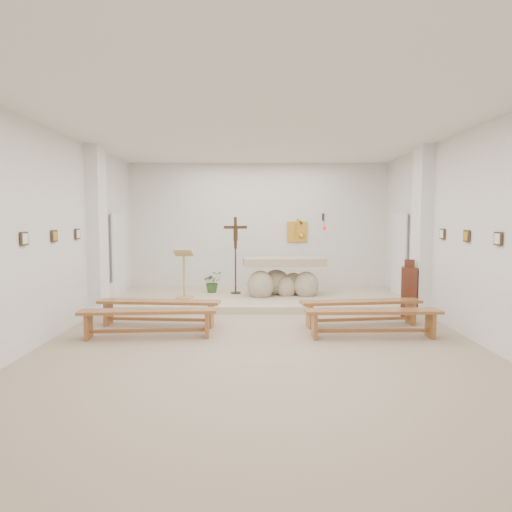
{
  "coord_description": "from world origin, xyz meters",
  "views": [
    {
      "loc": [
        -0.08,
        -7.46,
        2.02
      ],
      "look_at": [
        -0.08,
        1.6,
        1.27
      ],
      "focal_mm": 32.0,
      "sensor_mm": 36.0,
      "label": 1
    }
  ],
  "objects_px": {
    "altar": "(283,279)",
    "bench_right_second": "(373,317)",
    "crucifix_stand": "(236,249)",
    "bench_left_second": "(148,317)",
    "lectern": "(184,274)",
    "bench_left_front": "(159,307)",
    "bench_right_front": "(361,307)",
    "donation_pedestal": "(409,291)"
  },
  "relations": [
    {
      "from": "altar",
      "to": "lectern",
      "type": "xyz_separation_m",
      "value": [
        -2.33,
        -0.43,
        0.19
      ]
    },
    {
      "from": "donation_pedestal",
      "to": "bench_right_front",
      "type": "distance_m",
      "value": 1.53
    },
    {
      "from": "bench_left_front",
      "to": "bench_right_second",
      "type": "distance_m",
      "value": 3.89
    },
    {
      "from": "bench_left_front",
      "to": "bench_right_front",
      "type": "relative_size",
      "value": 1.0
    },
    {
      "from": "bench_right_front",
      "to": "bench_right_second",
      "type": "distance_m",
      "value": 0.87
    },
    {
      "from": "crucifix_stand",
      "to": "bench_left_second",
      "type": "distance_m",
      "value": 4.0
    },
    {
      "from": "crucifix_stand",
      "to": "altar",
      "type": "bearing_deg",
      "value": -21.19
    },
    {
      "from": "altar",
      "to": "donation_pedestal",
      "type": "xyz_separation_m",
      "value": [
        2.52,
        -1.6,
        -0.02
      ]
    },
    {
      "from": "altar",
      "to": "bench_left_front",
      "type": "height_order",
      "value": "altar"
    },
    {
      "from": "bench_left_front",
      "to": "bench_left_second",
      "type": "distance_m",
      "value": 0.87
    },
    {
      "from": "lectern",
      "to": "bench_left_front",
      "type": "xyz_separation_m",
      "value": [
        -0.14,
        -2.1,
        -0.37
      ]
    },
    {
      "from": "bench_left_front",
      "to": "bench_left_second",
      "type": "bearing_deg",
      "value": -85.23
    },
    {
      "from": "bench_left_front",
      "to": "bench_right_second",
      "type": "relative_size",
      "value": 1.01
    },
    {
      "from": "altar",
      "to": "lectern",
      "type": "relative_size",
      "value": 1.71
    },
    {
      "from": "bench_left_front",
      "to": "bench_right_front",
      "type": "distance_m",
      "value": 3.79
    },
    {
      "from": "crucifix_stand",
      "to": "bench_left_second",
      "type": "xyz_separation_m",
      "value": [
        -1.31,
        -3.67,
        -0.89
      ]
    },
    {
      "from": "lectern",
      "to": "crucifix_stand",
      "type": "distance_m",
      "value": 1.47
    },
    {
      "from": "altar",
      "to": "bench_right_second",
      "type": "xyz_separation_m",
      "value": [
        1.32,
        -3.4,
        -0.17
      ]
    },
    {
      "from": "crucifix_stand",
      "to": "donation_pedestal",
      "type": "xyz_separation_m",
      "value": [
        3.68,
        -1.87,
        -0.73
      ]
    },
    {
      "from": "altar",
      "to": "bench_left_front",
      "type": "bearing_deg",
      "value": -139.28
    },
    {
      "from": "lectern",
      "to": "bench_right_front",
      "type": "height_order",
      "value": "lectern"
    },
    {
      "from": "bench_right_front",
      "to": "bench_left_second",
      "type": "distance_m",
      "value": 3.89
    },
    {
      "from": "lectern",
      "to": "donation_pedestal",
      "type": "height_order",
      "value": "lectern"
    },
    {
      "from": "lectern",
      "to": "bench_left_second",
      "type": "bearing_deg",
      "value": -90.31
    },
    {
      "from": "crucifix_stand",
      "to": "donation_pedestal",
      "type": "relative_size",
      "value": 1.63
    },
    {
      "from": "altar",
      "to": "donation_pedestal",
      "type": "relative_size",
      "value": 1.72
    },
    {
      "from": "altar",
      "to": "crucifix_stand",
      "type": "bearing_deg",
      "value": 161.73
    },
    {
      "from": "crucifix_stand",
      "to": "bench_left_front",
      "type": "xyz_separation_m",
      "value": [
        -1.31,
        -2.8,
        -0.89
      ]
    },
    {
      "from": "crucifix_stand",
      "to": "bench_left_second",
      "type": "bearing_deg",
      "value": -117.58
    },
    {
      "from": "donation_pedestal",
      "to": "bench_right_front",
      "type": "relative_size",
      "value": 0.51
    },
    {
      "from": "bench_right_front",
      "to": "lectern",
      "type": "bearing_deg",
      "value": 142.86
    },
    {
      "from": "lectern",
      "to": "donation_pedestal",
      "type": "relative_size",
      "value": 1.0
    },
    {
      "from": "bench_left_front",
      "to": "bench_left_second",
      "type": "relative_size",
      "value": 1.0
    },
    {
      "from": "donation_pedestal",
      "to": "altar",
      "type": "bearing_deg",
      "value": 163.23
    },
    {
      "from": "donation_pedestal",
      "to": "bench_right_front",
      "type": "xyz_separation_m",
      "value": [
        -1.21,
        -0.93,
        -0.15
      ]
    },
    {
      "from": "bench_right_front",
      "to": "bench_right_second",
      "type": "relative_size",
      "value": 1.01
    },
    {
      "from": "bench_right_second",
      "to": "bench_right_front",
      "type": "bearing_deg",
      "value": 88.7
    },
    {
      "from": "bench_left_front",
      "to": "bench_right_front",
      "type": "height_order",
      "value": "same"
    },
    {
      "from": "lectern",
      "to": "crucifix_stand",
      "type": "relative_size",
      "value": 0.62
    },
    {
      "from": "bench_left_second",
      "to": "bench_right_second",
      "type": "xyz_separation_m",
      "value": [
        3.79,
        0.0,
        0.0
      ]
    },
    {
      "from": "bench_right_front",
      "to": "bench_left_second",
      "type": "bearing_deg",
      "value": -174.33
    },
    {
      "from": "bench_left_front",
      "to": "donation_pedestal",
      "type": "bearing_deg",
      "value": 15.33
    }
  ]
}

